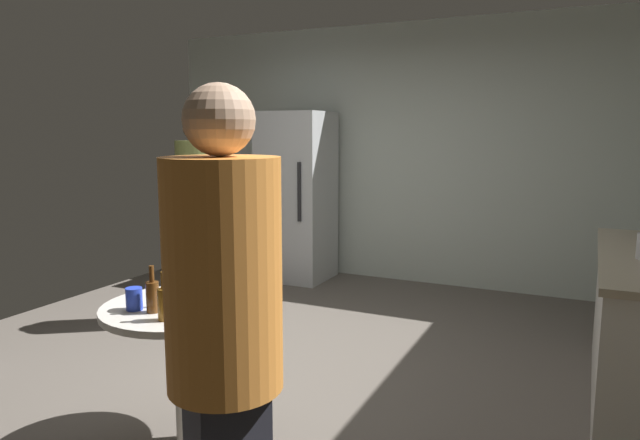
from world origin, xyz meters
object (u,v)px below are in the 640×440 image
(foreground_table, at_px, (182,325))
(plastic_cup_blue, at_px, (134,299))
(person_in_orange_shirt, at_px, (225,334))
(beer_bottle_amber, at_px, (164,303))
(beer_bottle_brown, at_px, (153,295))
(refrigerator, at_px, (297,196))
(beer_bottle_green, at_px, (178,290))
(person_in_olive_shirt, at_px, (198,203))

(foreground_table, xyz_separation_m, plastic_cup_blue, (-0.16, -0.16, 0.16))
(foreground_table, distance_m, person_in_orange_shirt, 1.32)
(beer_bottle_amber, relative_size, person_in_orange_shirt, 0.13)
(beer_bottle_amber, height_order, person_in_orange_shirt, person_in_orange_shirt)
(beer_bottle_brown, bearing_deg, refrigerator, 106.36)
(refrigerator, distance_m, beer_bottle_green, 3.43)
(foreground_table, height_order, person_in_orange_shirt, person_in_orange_shirt)
(beer_bottle_brown, xyz_separation_m, plastic_cup_blue, (-0.11, -0.01, -0.03))
(person_in_orange_shirt, distance_m, person_in_olive_shirt, 3.23)
(beer_bottle_green, relative_size, person_in_olive_shirt, 0.13)
(refrigerator, xyz_separation_m, beer_bottle_brown, (1.00, -3.40, -0.08))
(refrigerator, xyz_separation_m, beer_bottle_amber, (1.13, -3.47, -0.08))
(plastic_cup_blue, distance_m, person_in_olive_shirt, 2.04)
(refrigerator, bearing_deg, foreground_table, -72.17)
(person_in_olive_shirt, bearing_deg, refrigerator, 123.50)
(refrigerator, height_order, foreground_table, refrigerator)
(beer_bottle_amber, height_order, beer_bottle_brown, same)
(beer_bottle_amber, bearing_deg, refrigerator, 108.01)
(refrigerator, height_order, plastic_cup_blue, refrigerator)
(beer_bottle_brown, relative_size, beer_bottle_green, 1.00)
(foreground_table, relative_size, person_in_olive_shirt, 0.46)
(beer_bottle_amber, xyz_separation_m, plastic_cup_blue, (-0.24, 0.06, -0.03))
(beer_bottle_green, bearing_deg, person_in_orange_shirt, -44.60)
(refrigerator, relative_size, person_in_orange_shirt, 1.04)
(beer_bottle_green, relative_size, person_in_orange_shirt, 0.13)
(refrigerator, bearing_deg, beer_bottle_amber, -71.99)
(foreground_table, bearing_deg, beer_bottle_green, -86.81)
(foreground_table, bearing_deg, beer_bottle_amber, -69.42)
(person_in_olive_shirt, bearing_deg, plastic_cup_blue, -25.44)
(beer_bottle_amber, height_order, plastic_cup_blue, beer_bottle_amber)
(refrigerator, height_order, beer_bottle_amber, refrigerator)
(beer_bottle_green, xyz_separation_m, plastic_cup_blue, (-0.16, -0.14, -0.03))
(foreground_table, relative_size, beer_bottle_green, 3.48)
(beer_bottle_amber, relative_size, plastic_cup_blue, 2.09)
(beer_bottle_brown, relative_size, person_in_olive_shirt, 0.13)
(foreground_table, xyz_separation_m, person_in_orange_shirt, (0.89, -0.90, 0.39))
(beer_bottle_brown, height_order, plastic_cup_blue, beer_bottle_brown)
(refrigerator, xyz_separation_m, person_in_olive_shirt, (-0.08, -1.62, 0.11))
(beer_bottle_brown, height_order, person_in_orange_shirt, person_in_orange_shirt)
(beer_bottle_brown, bearing_deg, beer_bottle_green, 70.37)
(beer_bottle_amber, height_order, person_in_olive_shirt, person_in_olive_shirt)
(refrigerator, height_order, beer_bottle_green, refrigerator)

